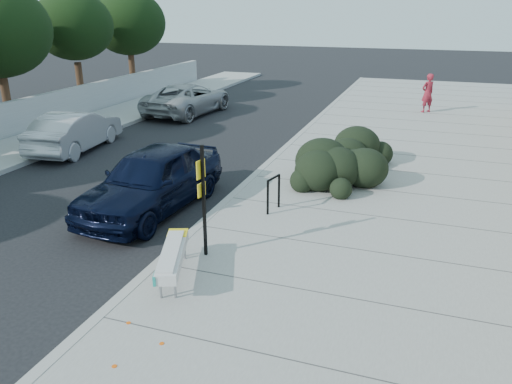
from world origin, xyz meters
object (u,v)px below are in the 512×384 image
bike_rack (273,190)px  pedestrian (428,93)px  wagon_silver (75,131)px  bench (173,255)px  suv_silver (188,99)px  sign_post (203,194)px  sedan_navy (152,179)px

bike_rack → pedestrian: size_ratio=0.49×
wagon_silver → pedestrian: pedestrian is taller
bench → suv_silver: size_ratio=0.36×
bike_rack → sign_post: bearing=-90.4°
sign_post → sedan_navy: 3.41m
sedan_navy → suv_silver: 12.70m
bench → pedestrian: bearing=56.9°
bench → suv_silver: 16.62m
bike_rack → sedan_navy: sedan_navy is taller
suv_silver → pedestrian: 11.93m
sedan_navy → pedestrian: 16.72m
wagon_silver → suv_silver: bearing=-104.1°
bench → suv_silver: suv_silver is taller
bench → sedan_navy: size_ratio=0.40×
sign_post → suv_silver: (-7.34, 13.94, -0.77)m
sign_post → bike_rack: bearing=87.9°
sign_post → suv_silver: sign_post is taller
sign_post → sedan_navy: sign_post is taller
suv_silver → sign_post: bearing=122.7°
bike_rack → sign_post: sign_post is taller
suv_silver → bench: bearing=120.4°
bench → sign_post: sign_post is taller
sign_post → suv_silver: bearing=128.6°
bench → sign_post: 1.42m
sign_post → wagon_silver: (-8.28, 6.40, -0.79)m
wagon_silver → pedestrian: (12.31, 11.16, 0.35)m
bench → wagon_silver: bearing=117.0°
wagon_silver → bench: bearing=130.3°
bike_rack → wagon_silver: bearing=170.6°
suv_silver → wagon_silver: bearing=87.8°
bench → sedan_navy: 4.01m
bike_rack → pedestrian: 15.14m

